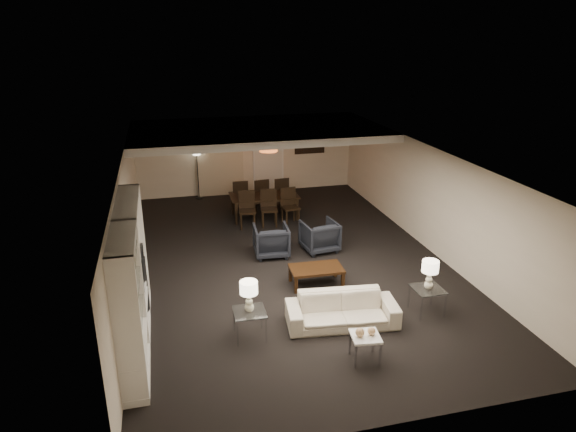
% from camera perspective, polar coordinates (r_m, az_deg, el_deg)
% --- Properties ---
extents(floor, '(11.00, 11.00, 0.00)m').
position_cam_1_polar(floor, '(12.05, 0.00, -4.92)').
color(floor, black).
rests_on(floor, ground).
extents(ceiling, '(7.00, 11.00, 0.02)m').
position_cam_1_polar(ceiling, '(11.22, 0.00, 6.73)').
color(ceiling, silver).
rests_on(ceiling, ground).
extents(wall_back, '(7.00, 0.02, 2.50)m').
position_cam_1_polar(wall_back, '(16.76, -4.60, 6.78)').
color(wall_back, beige).
rests_on(wall_back, ground).
extents(wall_front, '(7.00, 0.02, 2.50)m').
position_cam_1_polar(wall_front, '(6.91, 11.48, -14.20)').
color(wall_front, beige).
rests_on(wall_front, ground).
extents(wall_left, '(0.02, 11.00, 2.50)m').
position_cam_1_polar(wall_left, '(11.30, -17.48, -0.77)').
color(wall_left, beige).
rests_on(wall_left, ground).
extents(wall_right, '(0.02, 11.00, 2.50)m').
position_cam_1_polar(wall_right, '(12.84, 15.35, 1.93)').
color(wall_right, beige).
rests_on(wall_right, ground).
extents(ceiling_soffit, '(7.00, 4.00, 0.20)m').
position_cam_1_polar(ceiling_soffit, '(14.59, -3.38, 9.43)').
color(ceiling_soffit, silver).
rests_on(ceiling_soffit, ceiling).
extents(curtains, '(1.50, 0.12, 2.40)m').
position_cam_1_polar(curtains, '(16.57, -7.63, 6.34)').
color(curtains, beige).
rests_on(curtains, wall_back).
extents(door, '(0.90, 0.05, 2.10)m').
position_cam_1_polar(door, '(16.90, -2.21, 6.24)').
color(door, silver).
rests_on(door, wall_back).
extents(painting, '(0.95, 0.04, 0.65)m').
position_cam_1_polar(painting, '(17.11, 2.42, 8.13)').
color(painting, '#142D38').
rests_on(painting, wall_back).
extents(media_unit, '(0.38, 3.40, 2.35)m').
position_cam_1_polar(media_unit, '(8.93, -16.93, -6.91)').
color(media_unit, white).
rests_on(media_unit, wall_left).
extents(pendant_light, '(0.52, 0.52, 0.24)m').
position_cam_1_polar(pendant_light, '(14.74, -2.19, 7.65)').
color(pendant_light, '#D8591E').
rests_on(pendant_light, ceiling_soffit).
extents(sofa, '(2.08, 1.01, 0.59)m').
position_cam_1_polar(sofa, '(9.51, 6.02, -10.36)').
color(sofa, beige).
rests_on(sofa, floor).
extents(coffee_table, '(1.12, 0.68, 0.39)m').
position_cam_1_polar(coffee_table, '(10.89, 3.15, -6.68)').
color(coffee_table, black).
rests_on(coffee_table, floor).
extents(armchair_left, '(0.85, 0.87, 0.75)m').
position_cam_1_polar(armchair_left, '(12.17, -1.88, -2.75)').
color(armchair_left, black).
rests_on(armchair_left, floor).
extents(armchair_right, '(0.89, 0.91, 0.75)m').
position_cam_1_polar(armchair_right, '(12.46, 3.52, -2.22)').
color(armchair_right, black).
rests_on(armchair_right, floor).
extents(side_table_left, '(0.57, 0.57, 0.51)m').
position_cam_1_polar(side_table_left, '(9.15, -4.27, -11.89)').
color(side_table_left, white).
rests_on(side_table_left, floor).
extents(side_table_right, '(0.56, 0.56, 0.51)m').
position_cam_1_polar(side_table_right, '(10.18, 15.17, -9.05)').
color(side_table_right, silver).
rests_on(side_table_right, floor).
extents(table_lamp_left, '(0.35, 0.35, 0.57)m').
position_cam_1_polar(table_lamp_left, '(8.88, -4.36, -8.92)').
color(table_lamp_left, beige).
rests_on(table_lamp_left, side_table_left).
extents(table_lamp_right, '(0.34, 0.34, 0.57)m').
position_cam_1_polar(table_lamp_right, '(9.94, 15.45, -6.32)').
color(table_lamp_right, '#EAE4C5').
rests_on(table_lamp_right, side_table_right).
extents(marble_table, '(0.51, 0.51, 0.46)m').
position_cam_1_polar(marble_table, '(8.69, 8.53, -14.24)').
color(marble_table, white).
rests_on(marble_table, floor).
extents(gold_gourd_a, '(0.15, 0.15, 0.15)m').
position_cam_1_polar(gold_gourd_a, '(8.49, 8.00, -12.67)').
color(gold_gourd_a, tan).
rests_on(gold_gourd_a, marble_table).
extents(gold_gourd_b, '(0.13, 0.13, 0.13)m').
position_cam_1_polar(gold_gourd_b, '(8.56, 9.27, -12.50)').
color(gold_gourd_b, '#F1BB7F').
rests_on(gold_gourd_b, marble_table).
extents(television, '(1.01, 0.13, 0.58)m').
position_cam_1_polar(television, '(9.64, -16.52, -5.69)').
color(television, black).
rests_on(television, media_unit).
extents(vase_blue, '(0.17, 0.17, 0.17)m').
position_cam_1_polar(vase_blue, '(8.02, -17.16, -10.42)').
color(vase_blue, '#243D9F').
rests_on(vase_blue, media_unit).
extents(vase_amber, '(0.17, 0.17, 0.18)m').
position_cam_1_polar(vase_amber, '(8.41, -17.33, -5.09)').
color(vase_amber, '#AE8D3A').
rests_on(vase_amber, media_unit).
extents(floor_speaker, '(0.17, 0.17, 1.22)m').
position_cam_1_polar(floor_speaker, '(9.92, -15.80, -7.63)').
color(floor_speaker, black).
rests_on(floor_speaker, floor).
extents(dining_table, '(1.93, 1.11, 0.67)m').
position_cam_1_polar(dining_table, '(14.60, -2.64, 1.06)').
color(dining_table, black).
rests_on(dining_table, floor).
extents(chair_nl, '(0.51, 0.51, 0.99)m').
position_cam_1_polar(chair_nl, '(13.85, -4.55, 0.64)').
color(chair_nl, black).
rests_on(chair_nl, floor).
extents(chair_nm, '(0.52, 0.52, 0.99)m').
position_cam_1_polar(chair_nm, '(13.95, -2.12, 0.84)').
color(chair_nm, black).
rests_on(chair_nm, floor).
extents(chair_nr, '(0.51, 0.51, 0.99)m').
position_cam_1_polar(chair_nr, '(14.08, 0.27, 1.03)').
color(chair_nr, black).
rests_on(chair_nr, floor).
extents(chair_fl, '(0.46, 0.46, 0.99)m').
position_cam_1_polar(chair_fl, '(15.06, -5.38, 2.24)').
color(chair_fl, black).
rests_on(chair_fl, floor).
extents(chair_fm, '(0.51, 0.51, 0.99)m').
position_cam_1_polar(chair_fm, '(15.16, -3.14, 2.41)').
color(chair_fm, black).
rests_on(chair_fm, floor).
extents(chair_fr, '(0.51, 0.51, 0.99)m').
position_cam_1_polar(chair_fr, '(15.28, -0.93, 2.58)').
color(chair_fr, black).
rests_on(chair_fr, floor).
extents(floor_lamp, '(0.29, 0.29, 1.63)m').
position_cam_1_polar(floor_lamp, '(16.40, -10.00, 4.67)').
color(floor_lamp, black).
rests_on(floor_lamp, floor).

